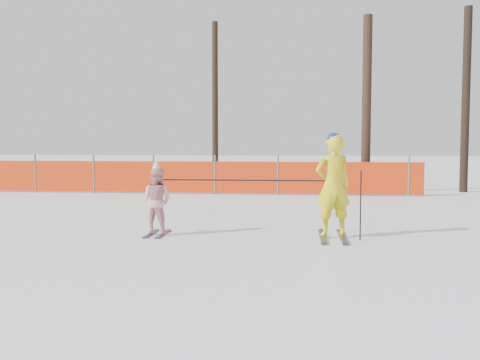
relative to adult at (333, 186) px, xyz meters
name	(u,v)px	position (x,y,z in m)	size (l,w,h in m)	color
ground	(237,243)	(-1.59, -0.64, -0.91)	(120.00, 120.00, 0.00)	white
adult	(333,186)	(0.00, 0.00, 0.00)	(0.73, 1.41, 1.82)	black
child	(157,200)	(-3.10, -0.02, -0.28)	(0.66, 0.88, 1.36)	black
ski_poles	(276,187)	(-0.97, -0.07, -0.04)	(3.44, 0.22, 1.18)	black
safety_fence	(160,176)	(-5.03, 7.49, -0.35)	(16.49, 0.06, 1.25)	#595960
tree_trunks	(359,103)	(1.44, 9.31, 2.07)	(8.84, 2.19, 6.11)	#332016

